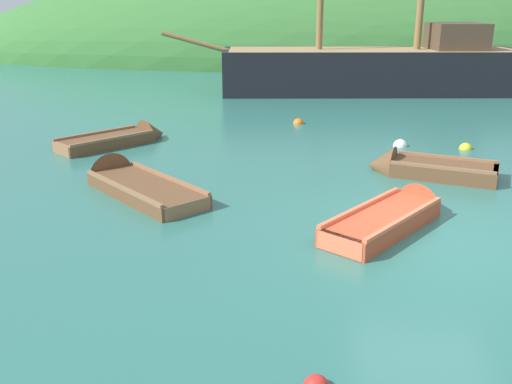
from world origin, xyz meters
TOP-DOWN VIEW (x-y plane):
  - ground_plane at (0.00, 0.00)m, footprint 120.00×120.00m
  - shore_hill at (-5.75, 32.29)m, footprint 46.85×18.28m
  - sailing_ship at (0.19, 16.69)m, footprint 15.78×5.10m
  - rowboat_near_dock at (-0.57, 0.73)m, footprint 2.67×3.31m
  - rowboat_portside at (-6.07, 2.09)m, footprint 3.56×3.36m
  - rowboat_center at (0.40, 3.89)m, footprint 3.08×1.84m
  - rowboat_outer_right at (-7.64, 6.02)m, footprint 2.82×3.19m
  - buoy_yellow at (1.97, 6.55)m, footprint 0.35×0.35m
  - buoy_orange at (-2.78, 9.41)m, footprint 0.36×0.36m
  - buoy_white at (0.22, 6.66)m, footprint 0.40×0.40m

SIDE VIEW (x-z plane):
  - ground_plane at x=0.00m, z-range 0.00..0.00m
  - shore_hill at x=-5.75m, z-range -5.81..5.81m
  - buoy_yellow at x=1.97m, z-range -0.17..0.17m
  - buoy_orange at x=-2.78m, z-range -0.18..0.18m
  - buoy_white at x=0.22m, z-range -0.20..0.20m
  - rowboat_portside at x=-6.07m, z-range -0.47..0.63m
  - rowboat_outer_right at x=-7.64m, z-range -0.39..0.57m
  - rowboat_near_dock at x=-0.57m, z-range -0.34..0.55m
  - rowboat_center at x=0.40m, z-range -0.39..0.62m
  - sailing_ship at x=0.19m, z-range -5.28..6.74m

